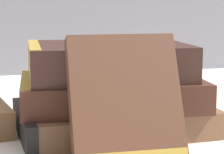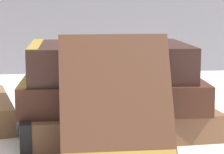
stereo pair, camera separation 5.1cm
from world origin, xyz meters
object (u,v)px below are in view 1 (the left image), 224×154
at_px(book_leaning_front, 126,105).
at_px(pocket_watch, 133,40).
at_px(book_flat_bottom, 108,118).
at_px(book_flat_top, 103,61).
at_px(reading_glasses, 79,105).
at_px(book_flat_middle, 105,91).

xyz_separation_m(book_leaning_front, pocket_watch, (0.04, 0.12, 0.05)).
distance_m(book_flat_bottom, book_leaning_front, 0.11).
relative_size(book_flat_top, pocket_watch, 3.68).
distance_m(book_flat_bottom, reading_glasses, 0.14).
xyz_separation_m(book_flat_bottom, book_flat_middle, (-0.00, 0.01, 0.03)).
height_order(book_leaning_front, reading_glasses, book_leaning_front).
xyz_separation_m(pocket_watch, reading_glasses, (-0.05, 0.13, -0.10)).
bearing_deg(book_flat_middle, book_flat_top, -171.24).
bearing_deg(book_leaning_front, pocket_watch, 71.86).
bearing_deg(book_flat_bottom, pocket_watch, 11.54).
bearing_deg(book_leaning_front, book_flat_top, 89.52).
bearing_deg(pocket_watch, book_leaning_front, -108.14).
xyz_separation_m(book_flat_middle, reading_glasses, (-0.01, 0.13, -0.05)).
bearing_deg(book_leaning_front, book_flat_middle, 88.02).
xyz_separation_m(book_flat_bottom, book_flat_top, (-0.01, 0.01, 0.07)).
relative_size(pocket_watch, reading_glasses, 0.50).
bearing_deg(reading_glasses, book_leaning_front, -90.49).
height_order(book_flat_top, book_leaning_front, book_leaning_front).
height_order(book_flat_middle, pocket_watch, pocket_watch).
distance_m(book_flat_middle, book_flat_top, 0.04).
bearing_deg(book_leaning_front, book_flat_bottom, 86.66).
distance_m(book_flat_bottom, pocket_watch, 0.10).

